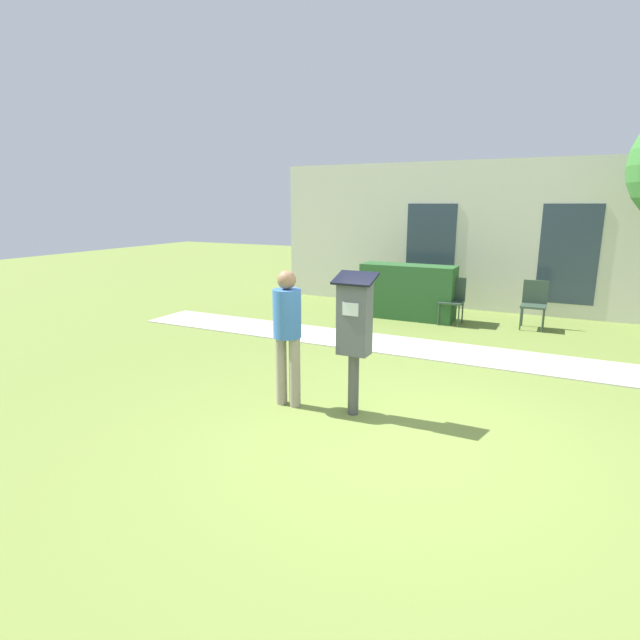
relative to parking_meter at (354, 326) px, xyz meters
The scene contains 8 objects.
ground_plane 1.25m from the parking_meter, 34.97° to the right, with size 40.00×40.00×0.00m, color olive.
sidewalk 3.09m from the parking_meter, 78.17° to the left, with size 12.00×1.10×0.02m.
building_facade 6.56m from the parking_meter, 84.75° to the left, with size 10.00×0.26×3.20m.
parking_meter is the anchor object (origin of this frame).
person_standing 0.79m from the parking_meter, behind, with size 0.32×0.32×1.58m.
outdoor_chair_left 4.91m from the parking_meter, 89.35° to the left, with size 0.44×0.44×0.90m.
outdoor_chair_middle 5.41m from the parking_meter, 73.72° to the left, with size 0.44×0.44×0.90m.
hedge_row 5.03m from the parking_meter, 99.94° to the left, with size 1.89×0.60×1.10m.
Camera 1 is at (1.38, -4.42, 2.30)m, focal length 28.00 mm.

